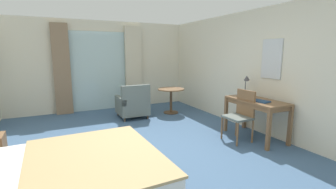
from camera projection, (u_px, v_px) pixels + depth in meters
The scene contains 14 objects.
ground at pixel (147, 157), 3.94m from camera, with size 5.74×7.84×0.10m, color #426084.
wall_back at pixel (101, 66), 6.94m from camera, with size 5.34×0.12×2.56m, color silver.
wall_right at pixel (266, 72), 4.84m from camera, with size 0.12×7.44×2.56m, color silver.
balcony_glass_door at pixel (99, 71), 6.86m from camera, with size 1.55×0.02×2.25m, color silver.
curtain_panel_left at pixel (62, 70), 6.33m from camera, with size 0.43×0.10×2.43m, color #897056.
curtain_panel_right at pixel (133, 68), 7.19m from camera, with size 0.49×0.10×2.43m, color beige.
bed at pixel (55, 184), 2.58m from camera, with size 2.27×1.85×0.93m.
writing_desk at pixel (256, 105), 4.61m from camera, with size 0.62×1.22×0.77m.
desk_chair at pixel (241, 112), 4.51m from camera, with size 0.41×0.47×0.97m.
desk_lamp at pixel (246, 81), 4.96m from camera, with size 0.27×0.24×0.45m.
closed_book at pixel (260, 101), 4.40m from camera, with size 0.21×0.33×0.02m, color navy.
armchair_by_window at pixel (133, 105), 6.10m from camera, with size 0.72×0.80×0.88m.
round_cafe_table at pixel (171, 95), 6.56m from camera, with size 0.74×0.74×0.69m.
wall_mirror at pixel (272, 59), 4.60m from camera, with size 0.02×0.45×0.76m.
Camera 1 is at (-1.32, -3.47, 1.68)m, focal length 25.39 mm.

